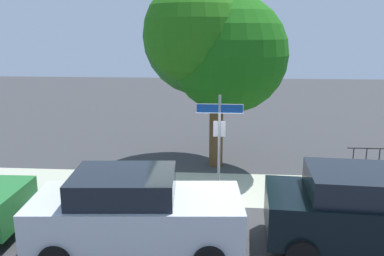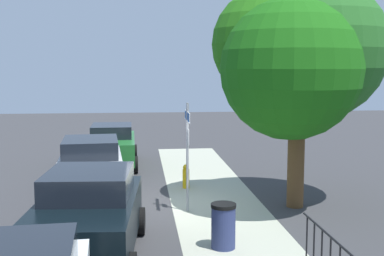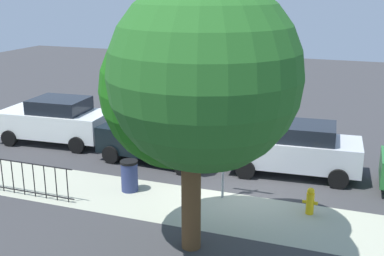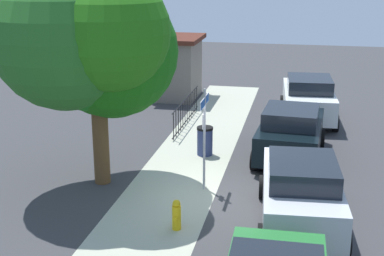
{
  "view_description": "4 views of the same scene",
  "coord_description": "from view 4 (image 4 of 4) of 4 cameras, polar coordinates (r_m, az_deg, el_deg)",
  "views": [
    {
      "loc": [
        0.51,
        -9.96,
        4.57
      ],
      "look_at": [
        -0.26,
        0.44,
        2.05
      ],
      "focal_mm": 37.67,
      "sensor_mm": 36.0,
      "label": 1
    },
    {
      "loc": [
        13.51,
        -0.85,
        3.86
      ],
      "look_at": [
        -0.31,
        0.6,
        2.18
      ],
      "focal_mm": 46.38,
      "sensor_mm": 36.0,
      "label": 2
    },
    {
      "loc": [
        -3.37,
        13.43,
        6.14
      ],
      "look_at": [
        1.19,
        1.1,
        2.3
      ],
      "focal_mm": 45.79,
      "sensor_mm": 36.0,
      "label": 3
    },
    {
      "loc": [
        -13.96,
        -2.23,
        6.3
      ],
      "look_at": [
        0.26,
        0.71,
        1.87
      ],
      "focal_mm": 51.38,
      "sensor_mm": 36.0,
      "label": 4
    }
  ],
  "objects": [
    {
      "name": "utility_shed",
      "position": [
        26.25,
        -1.81,
        6.4
      ],
      "size": [
        3.06,
        2.49,
        2.92
      ],
      "color": "slate",
      "rests_on": "ground_plane"
    },
    {
      "name": "car_silver",
      "position": [
        13.81,
        11.24,
        -6.43
      ],
      "size": [
        4.45,
        2.3,
        1.76
      ],
      "rotation": [
        0.0,
        0.0,
        0.07
      ],
      "color": "silver",
      "rests_on": "ground_plane"
    },
    {
      "name": "ground_plane",
      "position": [
        15.47,
        2.4,
        -7.08
      ],
      "size": [
        60.0,
        60.0,
        0.0
      ],
      "primitive_type": "plane",
      "color": "#38383A"
    },
    {
      "name": "sidewalk_strip",
      "position": [
        17.51,
        -0.74,
        -4.12
      ],
      "size": [
        24.0,
        2.6,
        0.0
      ],
      "primitive_type": "cube",
      "color": "#AAAC96",
      "rests_on": "ground_plane"
    },
    {
      "name": "trash_bin",
      "position": [
        18.49,
        1.35,
        -1.34
      ],
      "size": [
        0.55,
        0.55,
        0.98
      ],
      "color": "navy",
      "rests_on": "ground_plane"
    },
    {
      "name": "street_sign",
      "position": [
        15.28,
        1.29,
        0.6
      ],
      "size": [
        1.24,
        0.07,
        2.95
      ],
      "color": "#9EA0A5",
      "rests_on": "ground_plane"
    },
    {
      "name": "iron_fence",
      "position": [
        21.99,
        -0.62,
        1.82
      ],
      "size": [
        4.71,
        0.04,
        1.07
      ],
      "color": "black",
      "rests_on": "ground_plane"
    },
    {
      "name": "car_white",
      "position": [
        22.95,
        11.98,
        3.05
      ],
      "size": [
        4.52,
        2.4,
        1.83
      ],
      "rotation": [
        0.0,
        0.0,
        0.07
      ],
      "color": "white",
      "rests_on": "ground_plane"
    },
    {
      "name": "shade_tree",
      "position": [
        15.37,
        -10.38,
        8.61
      ],
      "size": [
        4.82,
        4.94,
        6.4
      ],
      "color": "brown",
      "rests_on": "ground_plane"
    },
    {
      "name": "fire_hydrant",
      "position": [
        13.52,
        -1.62,
        -9.0
      ],
      "size": [
        0.42,
        0.22,
        0.78
      ],
      "color": "yellow",
      "rests_on": "ground_plane"
    },
    {
      "name": "car_black",
      "position": [
        18.33,
        10.21,
        -0.46
      ],
      "size": [
        4.28,
        2.35,
        1.77
      ],
      "rotation": [
        0.0,
        0.0,
        -0.06
      ],
      "color": "black",
      "rests_on": "ground_plane"
    }
  ]
}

